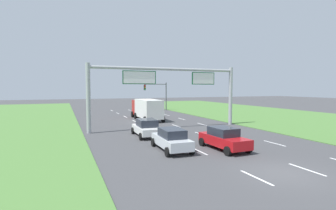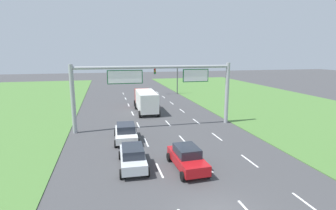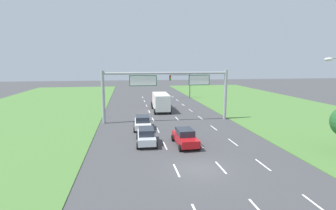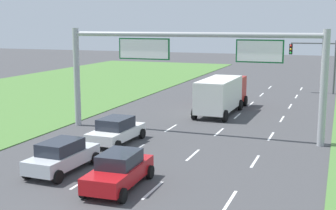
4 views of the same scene
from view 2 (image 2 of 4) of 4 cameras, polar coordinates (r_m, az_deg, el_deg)
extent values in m
cube|color=white|center=(18.92, -1.86, -14.00)|extent=(0.14, 2.40, 0.01)
cube|color=white|center=(24.39, -4.75, -8.08)|extent=(0.14, 2.40, 0.01)
cube|color=white|center=(30.07, -6.53, -4.35)|extent=(0.14, 2.40, 0.01)
cube|color=white|center=(35.85, -7.72, -1.82)|extent=(0.14, 2.40, 0.01)
cube|color=white|center=(41.69, -8.58, 0.02)|extent=(0.14, 2.40, 0.01)
cube|color=white|center=(47.57, -9.23, 1.40)|extent=(0.14, 2.40, 0.01)
cube|color=white|center=(53.48, -9.73, 2.47)|extent=(0.14, 2.40, 0.01)
cube|color=white|center=(19.86, 8.34, -12.85)|extent=(0.14, 2.40, 0.01)
cube|color=white|center=(25.13, 3.22, -7.48)|extent=(0.14, 2.40, 0.01)
cube|color=white|center=(30.67, -0.01, -3.97)|extent=(0.14, 2.40, 0.01)
cube|color=white|center=(36.35, -2.23, -1.54)|extent=(0.14, 2.40, 0.01)
cube|color=white|center=(42.13, -3.83, 0.23)|extent=(0.14, 2.40, 0.01)
cube|color=white|center=(47.95, -5.05, 1.58)|extent=(0.14, 2.40, 0.01)
cube|color=white|center=(53.82, -6.01, 2.63)|extent=(0.14, 2.40, 0.01)
cube|color=white|center=(17.03, 28.14, -18.50)|extent=(0.14, 2.40, 0.01)
cube|color=white|center=(21.33, 17.28, -11.51)|extent=(0.14, 2.40, 0.01)
cube|color=white|center=(26.31, 10.60, -6.78)|extent=(0.14, 2.40, 0.01)
cube|color=white|center=(31.64, 6.18, -3.55)|extent=(0.14, 2.40, 0.01)
cube|color=white|center=(37.18, 3.07, -1.25)|extent=(0.14, 2.40, 0.01)
cube|color=white|center=(42.84, 0.78, 0.45)|extent=(0.14, 2.40, 0.01)
cube|color=white|center=(48.58, -0.97, 1.75)|extent=(0.14, 2.40, 0.01)
cube|color=white|center=(54.38, -2.35, 2.77)|extent=(0.14, 2.40, 0.01)
cube|color=silver|center=(19.30, -7.69, -11.46)|extent=(1.87, 4.45, 0.67)
cube|color=#232833|center=(18.93, -7.71, -9.84)|extent=(1.56, 2.32, 0.61)
cylinder|color=black|center=(20.92, -10.40, -10.69)|extent=(0.24, 0.65, 0.64)
cylinder|color=black|center=(21.01, -5.55, -10.45)|extent=(0.24, 0.65, 0.64)
cylinder|color=black|center=(17.92, -10.17, -14.59)|extent=(0.24, 0.65, 0.64)
cylinder|color=black|center=(18.02, -4.44, -14.29)|extent=(0.24, 0.65, 0.64)
cube|color=white|center=(24.91, -9.13, -6.27)|extent=(2.09, 4.47, 0.61)
cube|color=#232833|center=(24.68, -9.17, -4.88)|extent=(1.71, 2.27, 0.67)
cylinder|color=black|center=(26.57, -11.37, -5.92)|extent=(0.25, 0.65, 0.64)
cylinder|color=black|center=(26.62, -7.14, -5.75)|extent=(0.25, 0.65, 0.64)
cylinder|color=black|center=(23.44, -11.36, -8.28)|extent=(0.25, 0.65, 0.64)
cylinder|color=black|center=(23.49, -6.54, -8.08)|extent=(0.25, 0.65, 0.64)
cube|color=red|center=(18.91, 4.20, -11.84)|extent=(1.88, 4.43, 0.69)
cube|color=#232833|center=(18.75, 4.13, -9.89)|extent=(1.58, 2.16, 0.61)
cylinder|color=black|center=(20.23, 0.19, -11.28)|extent=(0.24, 0.65, 0.64)
cylinder|color=black|center=(20.75, 4.97, -10.73)|extent=(0.24, 0.65, 0.64)
cylinder|color=black|center=(17.39, 3.24, -15.25)|extent=(0.24, 0.65, 0.64)
cylinder|color=black|center=(17.99, 8.74, -14.43)|extent=(0.24, 0.65, 0.64)
cube|color=#B21E19|center=(40.06, -5.56, 1.88)|extent=(2.24, 2.14, 2.20)
cube|color=silver|center=(35.76, -4.70, 0.96)|extent=(2.48, 6.41, 2.46)
cylinder|color=black|center=(40.63, -7.19, 0.40)|extent=(0.30, 0.91, 0.90)
cylinder|color=black|center=(40.89, -4.04, 0.53)|extent=(0.30, 0.91, 0.90)
cylinder|color=black|center=(38.37, -6.99, -0.24)|extent=(0.30, 0.91, 0.90)
cylinder|color=black|center=(38.67, -3.42, -0.09)|extent=(0.30, 0.91, 0.90)
cylinder|color=black|center=(33.36, -6.12, -1.98)|extent=(0.30, 0.91, 0.90)
cylinder|color=black|center=(33.69, -2.03, -1.79)|extent=(0.30, 0.91, 0.90)
cylinder|color=#9EA0A5|center=(27.92, -19.99, 1.17)|extent=(0.44, 0.44, 7.00)
cylinder|color=#9EA0A5|center=(30.88, 12.71, 2.49)|extent=(0.44, 0.44, 7.00)
cylinder|color=#9EA0A5|center=(27.88, -2.86, 8.24)|extent=(16.80, 0.32, 0.32)
cube|color=#0C5B28|center=(27.54, -9.33, 6.04)|extent=(3.63, 0.12, 1.42)
cube|color=white|center=(27.47, -9.32, 6.03)|extent=(3.47, 0.01, 1.26)
cube|color=#0C5B28|center=(29.13, 6.04, 6.41)|extent=(2.92, 0.12, 1.42)
cube|color=white|center=(29.07, 6.08, 6.40)|extent=(2.76, 0.01, 1.26)
cylinder|color=#47494F|center=(51.93, 2.04, 5.48)|extent=(0.20, 0.20, 5.60)
cylinder|color=#47494F|center=(51.18, -0.40, 8.15)|extent=(4.50, 0.14, 0.14)
cube|color=black|center=(50.76, -2.89, 7.37)|extent=(0.32, 0.36, 1.10)
sphere|color=red|center=(50.53, -2.85, 7.78)|extent=(0.22, 0.22, 0.22)
sphere|color=orange|center=(50.56, -2.85, 7.36)|extent=(0.22, 0.22, 0.22)
sphere|color=green|center=(50.59, -2.84, 6.94)|extent=(0.22, 0.22, 0.22)
camera|label=1|loc=(6.61, -92.27, -33.68)|focal=28.00mm
camera|label=3|loc=(7.60, 167.02, -11.26)|focal=28.00mm
camera|label=4|loc=(14.54, 82.24, -1.55)|focal=50.00mm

